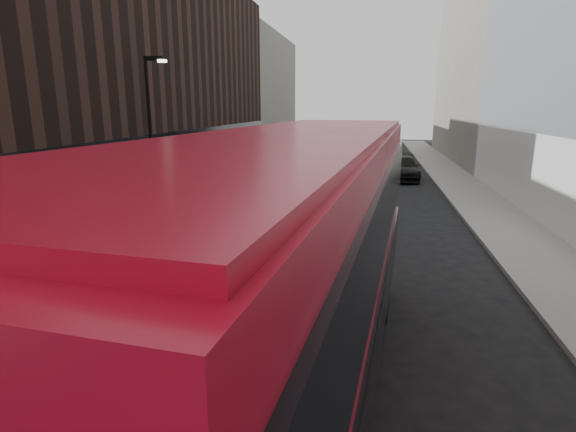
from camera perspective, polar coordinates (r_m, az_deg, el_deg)
The scene contains 11 objects.
sidewalk_right at distance 27.66m, azimuth 22.17°, elevation 2.55°, with size 3.00×80.00×0.15m, color slate.
sidewalk_left at distance 28.83m, azimuth -9.62°, elevation 3.80°, with size 2.00×80.00×0.15m, color slate.
building_victorian at distance 46.85m, azimuth 23.52°, elevation 18.44°, with size 6.50×24.00×21.00m.
building_left_mid at distance 34.41m, azimuth -12.86°, elevation 16.83°, with size 5.00×24.00×14.00m, color black.
building_left_far at distance 55.30m, azimuth -3.53°, elevation 15.34°, with size 5.00×20.00×13.00m, color slate.
street_lamp at distance 22.09m, azimuth -16.93°, elevation 11.13°, with size 1.06×0.22×7.00m.
red_bus at distance 6.97m, azimuth 1.05°, elevation -6.45°, with size 3.67×11.63×4.63m.
grey_bus at distance 47.69m, azimuth 9.42°, elevation 9.82°, with size 2.57×10.62×3.42m.
car_a at distance 17.02m, azimuth 5.62°, elevation -0.70°, with size 1.75×4.35×1.48m, color black.
car_b at distance 20.34m, azimuth 9.61°, elevation 1.62°, with size 1.61×4.61×1.52m, color #989AA0.
car_c at distance 32.49m, azimuth 14.29°, elevation 5.95°, with size 2.21×5.44×1.58m, color black.
Camera 1 is at (1.88, -1.63, 4.98)m, focal length 28.00 mm.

